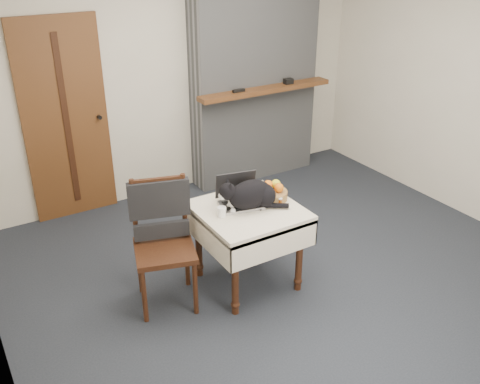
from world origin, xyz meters
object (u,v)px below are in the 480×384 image
at_px(door, 66,121).
at_px(side_table, 248,221).
at_px(pill_bottle, 280,201).
at_px(chair, 162,225).
at_px(cat, 251,195).
at_px(cream_jar, 222,212).
at_px(laptop, 239,196).
at_px(fruit_basket, 271,192).

bearing_deg(door, side_table, -66.55).
xyz_separation_m(pill_bottle, chair, (-0.90, 0.28, -0.09)).
height_order(cat, cream_jar, cat).
bearing_deg(laptop, cream_jar, -139.45).
height_order(side_table, laptop, laptop).
distance_m(cat, pill_bottle, 0.25).
relative_size(door, pill_bottle, 29.95).
height_order(door, laptop, door).
distance_m(door, chair, 1.84).
bearing_deg(side_table, cat, -2.20).
relative_size(pill_bottle, fruit_basket, 0.26).
height_order(laptop, pill_bottle, laptop).
bearing_deg(laptop, cat, -57.61).
height_order(pill_bottle, chair, chair).
relative_size(cat, pill_bottle, 7.81).
relative_size(laptop, cream_jar, 4.85).
height_order(pill_bottle, fruit_basket, fruit_basket).
bearing_deg(chair, cat, 0.64).
bearing_deg(cat, cream_jar, -166.32).
height_order(cat, fruit_basket, cat).
xyz_separation_m(door, side_table, (0.86, -1.99, -0.41)).
relative_size(door, cream_jar, 25.44).
height_order(side_table, fruit_basket, fruit_basket).
height_order(cat, pill_bottle, cat).
bearing_deg(laptop, chair, -174.89).
xyz_separation_m(cat, chair, (-0.68, 0.20, -0.17)).
bearing_deg(door, cat, -65.91).
height_order(laptop, cream_jar, laptop).
height_order(door, cat, door).
height_order(cat, chair, chair).
height_order(door, side_table, door).
height_order(door, pill_bottle, door).
bearing_deg(cream_jar, fruit_basket, 5.81).
distance_m(door, laptop, 2.06).
bearing_deg(pill_bottle, chair, 162.68).
xyz_separation_m(fruit_basket, chair, (-0.91, 0.15, -0.11)).
xyz_separation_m(side_table, laptop, (-0.02, 0.12, 0.17)).
relative_size(cream_jar, chair, 0.08).
xyz_separation_m(laptop, fruit_basket, (0.27, -0.07, -0.00)).
distance_m(door, fruit_basket, 2.25).
xyz_separation_m(cream_jar, pill_bottle, (0.49, -0.08, -0.00)).
relative_size(cat, fruit_basket, 2.02).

